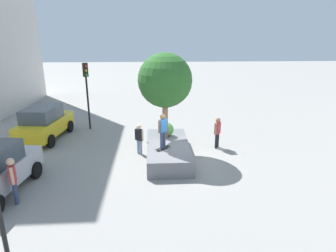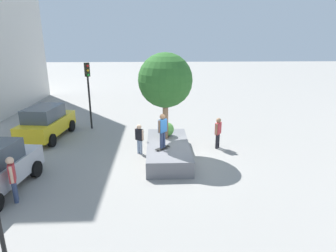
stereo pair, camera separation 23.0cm
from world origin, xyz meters
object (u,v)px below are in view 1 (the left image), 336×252
object	(u,v)px
planter_ledge	(168,150)
skateboarder	(163,129)
taxi_cab	(44,123)
traffic_light_corner	(87,85)
passerby_with_bag	(139,137)
plaza_tree	(165,81)
skateboard	(163,148)
bystander_watching	(13,177)
pedestrian_crossing	(217,131)

from	to	relation	value
planter_ledge	skateboarder	distance (m)	1.61
skateboarder	taxi_cab	size ratio (longest dim) A/B	0.37
traffic_light_corner	passerby_with_bag	size ratio (longest dim) A/B	2.71
planter_ledge	taxi_cab	distance (m)	7.76
traffic_light_corner	plaza_tree	bearing A→B (deg)	-131.58
planter_ledge	skateboarder	size ratio (longest dim) A/B	2.84
skateboarder	traffic_light_corner	distance (m)	7.43
skateboard	passerby_with_bag	world-z (taller)	passerby_with_bag
plaza_tree	passerby_with_bag	bearing A→B (deg)	98.95
bystander_watching	skateboarder	bearing A→B (deg)	-61.06
plaza_tree	taxi_cab	world-z (taller)	plaza_tree
planter_ledge	pedestrian_crossing	xyz separation A→B (m)	(1.18, -2.74, 0.60)
taxi_cab	planter_ledge	bearing A→B (deg)	-114.09
taxi_cab	passerby_with_bag	xyz separation A→B (m)	(-2.59, -5.62, -0.09)
planter_ledge	pedestrian_crossing	size ratio (longest dim) A/B	2.74
skateboard	traffic_light_corner	world-z (taller)	traffic_light_corner
skateboarder	bystander_watching	distance (m)	6.28
plaza_tree	traffic_light_corner	bearing A→B (deg)	48.42
plaza_tree	taxi_cab	xyz separation A→B (m)	(2.38, 6.96, -2.75)
planter_ledge	traffic_light_corner	bearing A→B (deg)	44.17
traffic_light_corner	passerby_with_bag	world-z (taller)	traffic_light_corner
pedestrian_crossing	passerby_with_bag	bearing A→B (deg)	98.31
skateboarder	taxi_cab	bearing A→B (deg)	60.06
skateboard	taxi_cab	world-z (taller)	taxi_cab
skateboarder	traffic_light_corner	world-z (taller)	traffic_light_corner
plaza_tree	skateboarder	bearing A→B (deg)	173.06
pedestrian_crossing	taxi_cab	bearing A→B (deg)	78.58
passerby_with_bag	taxi_cab	bearing A→B (deg)	65.26
pedestrian_crossing	plaza_tree	bearing A→B (deg)	98.00
plaza_tree	pedestrian_crossing	distance (m)	3.99
traffic_light_corner	bystander_watching	xyz separation A→B (m)	(-8.76, 0.88, -1.91)
skateboard	bystander_watching	distance (m)	6.23
plaza_tree	pedestrian_crossing	size ratio (longest dim) A/B	2.56
planter_ledge	bystander_watching	world-z (taller)	bystander_watching
traffic_light_corner	pedestrian_crossing	distance (m)	8.72
taxi_cab	pedestrian_crossing	xyz separation A→B (m)	(-1.98, -9.80, -0.02)
plaza_tree	pedestrian_crossing	world-z (taller)	plaza_tree
bystander_watching	passerby_with_bag	bearing A→B (deg)	-44.79
pedestrian_crossing	passerby_with_bag	distance (m)	4.23
passerby_with_bag	bystander_watching	distance (m)	6.10
bystander_watching	planter_ledge	bearing A→B (deg)	-56.74
skateboard	skateboarder	xyz separation A→B (m)	(0.00, 0.00, 0.96)
traffic_light_corner	passerby_with_bag	xyz separation A→B (m)	(-4.43, -3.41, -2.02)
taxi_cab	pedestrian_crossing	world-z (taller)	taxi_cab
skateboarder	bystander_watching	world-z (taller)	skateboarder
skateboarder	traffic_light_corner	bearing A→B (deg)	38.51
skateboard	bystander_watching	size ratio (longest dim) A/B	0.42
plaza_tree	skateboard	world-z (taller)	plaza_tree
plaza_tree	passerby_with_bag	world-z (taller)	plaza_tree
skateboard	taxi_cab	size ratio (longest dim) A/B	0.17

